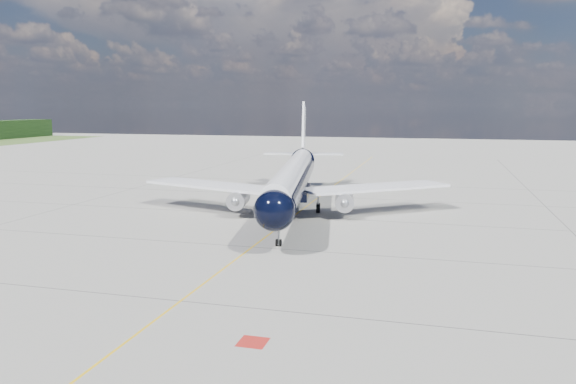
{
  "coord_description": "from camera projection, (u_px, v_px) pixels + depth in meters",
  "views": [
    {
      "loc": [
        16.36,
        -37.92,
        13.0
      ],
      "look_at": [
        1.24,
        18.11,
        4.0
      ],
      "focal_mm": 35.0,
      "sensor_mm": 36.0,
      "label": 1
    }
  ],
  "objects": [
    {
      "name": "red_marking",
      "position": [
        253.0,
        342.0,
        31.09
      ],
      "size": [
        1.6,
        1.6,
        0.01
      ],
      "primitive_type": "cube",
      "color": "maroon",
      "rests_on": "ground"
    },
    {
      "name": "main_airliner",
      "position": [
        293.0,
        178.0,
        68.46
      ],
      "size": [
        38.05,
        46.8,
        13.58
      ],
      "rotation": [
        0.0,
        0.0,
        0.18
      ],
      "color": "black",
      "rests_on": "ground"
    },
    {
      "name": "ground",
      "position": [
        303.0,
        209.0,
        71.01
      ],
      "size": [
        320.0,
        320.0,
        0.0
      ],
      "primitive_type": "plane",
      "color": "gray",
      "rests_on": "ground"
    },
    {
      "name": "taxiway_centerline",
      "position": [
        293.0,
        216.0,
        66.24
      ],
      "size": [
        0.16,
        160.0,
        0.01
      ],
      "primitive_type": "cube",
      "color": "#E7AF0C",
      "rests_on": "ground"
    }
  ]
}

